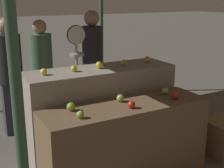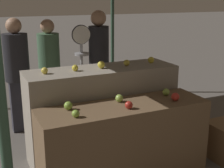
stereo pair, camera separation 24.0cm
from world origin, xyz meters
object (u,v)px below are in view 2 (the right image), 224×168
(person_customer_left, at_px, (49,64))
(person_customer_right, at_px, (17,68))
(person_vendor_at_scale, at_px, (99,58))
(produce_scale, at_px, (82,58))

(person_customer_left, bearing_deg, person_customer_right, 17.84)
(person_customer_left, bearing_deg, person_vendor_at_scale, 146.10)
(person_vendor_at_scale, bearing_deg, person_customer_right, -0.21)
(person_customer_left, distance_m, person_customer_right, 0.55)
(person_customer_right, bearing_deg, person_vendor_at_scale, 168.48)
(produce_scale, height_order, person_customer_right, person_customer_right)
(person_vendor_at_scale, bearing_deg, produce_scale, 50.25)
(person_customer_right, bearing_deg, person_customer_left, -160.78)
(person_vendor_at_scale, relative_size, person_customer_left, 1.08)
(produce_scale, xyz_separation_m, person_customer_left, (-0.28, 0.73, -0.20))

